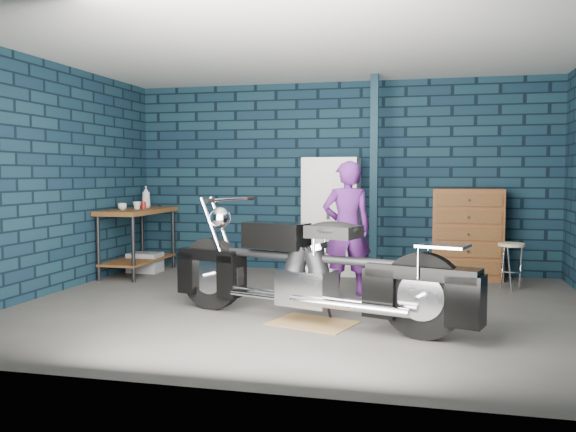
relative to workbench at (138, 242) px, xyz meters
name	(u,v)px	position (x,y,z in m)	size (l,w,h in m)	color
ground	(302,308)	(2.68, -1.57, -0.46)	(6.00, 6.00, 0.00)	#4C4A47
room_walls	(313,128)	(2.68, -1.02, 1.45)	(6.02, 5.01, 2.71)	#0F2132
support_post	(374,177)	(3.23, 0.38, 0.90)	(0.10, 0.10, 2.70)	#112936
workbench	(138,242)	(0.00, 0.00, 0.00)	(0.60, 1.40, 0.91)	brown
drip_mat	(313,323)	(2.92, -2.21, -0.45)	(0.74, 0.56, 0.01)	brown
motorcycle	(313,262)	(2.92, -2.21, 0.13)	(2.65, 0.72, 1.17)	black
person	(347,229)	(3.04, -0.83, 0.32)	(0.56, 0.37, 1.55)	#5D217D
storage_bin	(145,262)	(0.02, 0.16, -0.32)	(0.44, 0.32, 0.28)	gray
locker	(331,216)	(2.62, 0.66, 0.36)	(0.76, 0.54, 1.62)	silver
tool_chest	(467,234)	(4.45, 0.66, 0.15)	(0.90, 0.50, 1.20)	brown
shop_stool	(511,266)	(4.93, -0.01, -0.17)	(0.31, 0.31, 0.57)	#C3BA93
cup_a	(122,206)	(-0.11, -0.23, 0.50)	(0.12, 0.12, 0.09)	#C3BA93
cup_b	(137,205)	(0.01, -0.03, 0.51)	(0.11, 0.11, 0.10)	#C3BA93
mug_red	(144,205)	(0.05, 0.09, 0.50)	(0.07, 0.07, 0.10)	maroon
bottle	(146,197)	(-0.05, 0.36, 0.61)	(0.12, 0.12, 0.32)	gray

